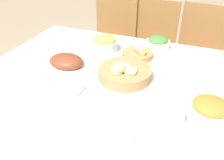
% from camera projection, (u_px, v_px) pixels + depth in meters
% --- Properties ---
extents(dining_table, '(1.50, 1.15, 0.76)m').
position_uv_depth(dining_table, '(114.00, 128.00, 1.50)').
color(dining_table, silver).
rests_on(dining_table, ground).
extents(chair_far_center, '(0.44, 0.44, 0.93)m').
position_uv_depth(chair_far_center, '(149.00, 50.00, 2.17)').
color(chair_far_center, olive).
rests_on(chair_far_center, ground).
extents(chair_far_right, '(0.47, 0.47, 0.93)m').
position_uv_depth(chair_far_right, '(198.00, 57.00, 2.04)').
color(chair_far_right, olive).
rests_on(chair_far_right, ground).
extents(chair_far_left, '(0.46, 0.46, 0.93)m').
position_uv_depth(chair_far_left, '(110.00, 43.00, 2.28)').
color(chair_far_left, olive).
rests_on(chair_far_left, ground).
extents(bread_basket, '(0.28, 0.28, 0.12)m').
position_uv_depth(bread_basket, '(124.00, 73.00, 1.26)').
color(bread_basket, '#AD8451').
rests_on(bread_basket, dining_table).
extents(egg_basket, '(0.20, 0.20, 0.08)m').
position_uv_depth(egg_basket, '(138.00, 53.00, 1.48)').
color(egg_basket, '#AD8451').
rests_on(egg_basket, dining_table).
extents(ham_platter, '(0.32, 0.22, 0.08)m').
position_uv_depth(ham_platter, '(66.00, 62.00, 1.38)').
color(ham_platter, white).
rests_on(ham_platter, dining_table).
extents(carrot_bowl, '(0.18, 0.18, 0.10)m').
position_uv_depth(carrot_bowl, '(210.00, 111.00, 0.98)').
color(carrot_bowl, white).
rests_on(carrot_bowl, dining_table).
extents(green_salad_bowl, '(0.15, 0.15, 0.09)m').
position_uv_depth(green_salad_bowl, '(158.00, 43.00, 1.58)').
color(green_salad_bowl, white).
rests_on(green_salad_bowl, dining_table).
extents(pineapple_bowl, '(0.17, 0.17, 0.10)m').
position_uv_depth(pineapple_bowl, '(105.00, 43.00, 1.55)').
color(pineapple_bowl, silver).
rests_on(pineapple_bowl, dining_table).
extents(dinner_plate, '(0.24, 0.24, 0.01)m').
position_uv_depth(dinner_plate, '(104.00, 135.00, 0.93)').
color(dinner_plate, white).
rests_on(dinner_plate, dining_table).
extents(fork, '(0.02, 0.18, 0.00)m').
position_uv_depth(fork, '(71.00, 126.00, 0.97)').
color(fork, silver).
rests_on(fork, dining_table).
extents(knife, '(0.02, 0.18, 0.00)m').
position_uv_depth(knife, '(140.00, 146.00, 0.88)').
color(knife, silver).
rests_on(knife, dining_table).
extents(spoon, '(0.02, 0.18, 0.00)m').
position_uv_depth(spoon, '(148.00, 149.00, 0.87)').
color(spoon, silver).
rests_on(spoon, dining_table).
extents(drinking_cup, '(0.07, 0.07, 0.08)m').
position_uv_depth(drinking_cup, '(176.00, 118.00, 0.96)').
color(drinking_cup, silver).
rests_on(drinking_cup, dining_table).
extents(butter_dish, '(0.13, 0.08, 0.03)m').
position_uv_depth(butter_dish, '(69.00, 88.00, 1.18)').
color(butter_dish, white).
rests_on(butter_dish, dining_table).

